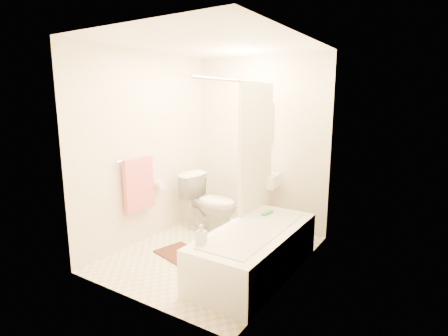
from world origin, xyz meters
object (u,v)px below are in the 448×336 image
Objects in this scene: toilet at (210,204)px; bath_mat at (180,254)px; bathtub at (255,251)px; sink at (261,200)px; soap_bottle at (201,234)px.

bath_mat is (0.13, -0.82, -0.39)m from toilet.
bathtub is at bearing 6.10° from bath_mat.
sink reaches higher than soap_bottle.
sink is 1.34m from bath_mat.
toilet is 1.46× the size of bath_mat.
toilet is 0.48× the size of bathtub.
toilet reaches higher than soap_bottle.
toilet is at bearing -155.33° from sink.
bathtub is (1.07, -0.71, -0.16)m from toilet.
sink is 1.20m from bathtub.
bathtub is 8.75× the size of soap_bottle.
sink is 1.62× the size of bath_mat.
soap_bottle is at bearing -89.71° from sink.
sink is at bearing 97.25° from soap_bottle.
toilet is 1.30m from bathtub.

